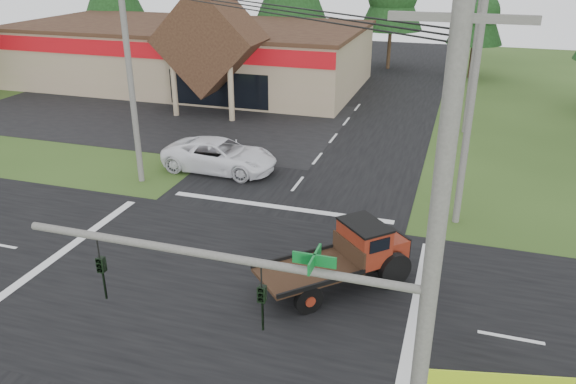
% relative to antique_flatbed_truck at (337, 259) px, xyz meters
% --- Properties ---
extents(ground, '(120.00, 120.00, 0.00)m').
position_rel_antique_flatbed_truck_xyz_m(ground, '(-4.08, -1.18, -1.18)').
color(ground, '#2C4518').
rests_on(ground, ground).
extents(road_ns, '(12.00, 120.00, 0.02)m').
position_rel_antique_flatbed_truck_xyz_m(road_ns, '(-4.08, -1.18, -1.17)').
color(road_ns, black).
rests_on(road_ns, ground).
extents(road_ew, '(120.00, 12.00, 0.02)m').
position_rel_antique_flatbed_truck_xyz_m(road_ew, '(-4.08, -1.18, -1.16)').
color(road_ew, black).
rests_on(road_ew, ground).
extents(parking_apron, '(28.00, 14.00, 0.02)m').
position_rel_antique_flatbed_truck_xyz_m(parking_apron, '(-18.08, 17.82, -1.16)').
color(parking_apron, black).
rests_on(parking_apron, ground).
extents(cvs_building, '(30.40, 18.20, 9.19)m').
position_rel_antique_flatbed_truck_xyz_m(cvs_building, '(-19.78, 28.38, 1.60)').
color(cvs_building, gray).
rests_on(cvs_building, ground).
extents(traffic_signal_mast, '(8.12, 0.24, 7.00)m').
position_rel_antique_flatbed_truck_xyz_m(traffic_signal_mast, '(1.74, -8.68, 3.25)').
color(traffic_signal_mast, '#595651').
rests_on(traffic_signal_mast, ground).
extents(utility_pole_nr, '(2.00, 0.30, 11.00)m').
position_rel_antique_flatbed_truck_xyz_m(utility_pole_nr, '(3.42, -8.68, 4.46)').
color(utility_pole_nr, '#595651').
rests_on(utility_pole_nr, ground).
extents(utility_pole_nw, '(2.00, 0.30, 10.50)m').
position_rel_antique_flatbed_truck_xyz_m(utility_pole_nw, '(-12.08, 6.82, 4.21)').
color(utility_pole_nw, '#595651').
rests_on(utility_pole_nw, ground).
extents(utility_pole_ne, '(2.00, 0.30, 11.50)m').
position_rel_antique_flatbed_truck_xyz_m(utility_pole_ne, '(3.92, 6.82, 4.71)').
color(utility_pole_ne, '#595651').
rests_on(utility_pole_ne, ground).
extents(utility_pole_n, '(2.00, 0.30, 11.20)m').
position_rel_antique_flatbed_truck_xyz_m(utility_pole_n, '(3.92, 20.82, 4.56)').
color(utility_pole_n, '#595651').
rests_on(utility_pole_n, ground).
extents(tree_row_e, '(5.04, 5.04, 9.09)m').
position_rel_antique_flatbed_truck_xyz_m(tree_row_e, '(3.92, 38.82, 4.86)').
color(tree_row_e, '#332316').
rests_on(tree_row_e, ground).
extents(antique_flatbed_truck, '(5.52, 5.48, 2.35)m').
position_rel_antique_flatbed_truck_xyz_m(antique_flatbed_truck, '(0.00, 0.00, 0.00)').
color(antique_flatbed_truck, '#631D0E').
rests_on(antique_flatbed_truck, ground).
extents(white_pickup, '(6.32, 3.07, 1.73)m').
position_rel_antique_flatbed_truck_xyz_m(white_pickup, '(-8.71, 9.46, -0.31)').
color(white_pickup, white).
rests_on(white_pickup, ground).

